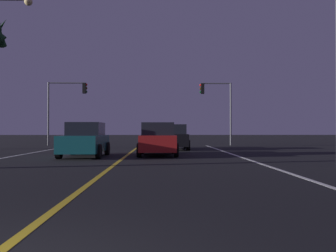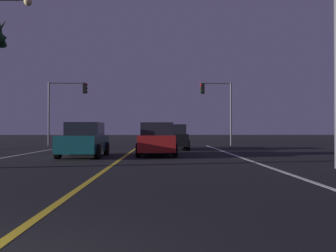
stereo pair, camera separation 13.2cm
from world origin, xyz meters
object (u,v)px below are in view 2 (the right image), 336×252
at_px(car_lead_same_lane, 157,140).
at_px(car_oncoming, 84,140).
at_px(car_ahead_far, 173,137).
at_px(street_lamp_right_near, 321,27).
at_px(traffic_light_near_right, 216,99).
at_px(traffic_light_near_left, 68,98).

height_order(car_lead_same_lane, car_oncoming, same).
relative_size(car_ahead_far, street_lamp_right_near, 0.57).
distance_m(car_ahead_far, traffic_light_near_right, 8.27).
height_order(car_ahead_far, car_oncoming, same).
bearing_deg(car_ahead_far, car_lead_same_lane, 169.98).
distance_m(car_ahead_far, street_lamp_right_near, 13.93).
bearing_deg(car_ahead_far, traffic_light_near_right, -30.84).
relative_size(car_ahead_far, car_oncoming, 1.00).
height_order(traffic_light_near_right, traffic_light_near_left, traffic_light_near_left).
bearing_deg(car_oncoming, traffic_light_near_left, -162.24).
bearing_deg(car_lead_same_lane, car_ahead_far, -10.02).
distance_m(car_lead_same_lane, street_lamp_right_near, 9.65).
bearing_deg(car_oncoming, car_lead_same_lane, 104.31).
distance_m(car_lead_same_lane, car_oncoming, 3.70).
xyz_separation_m(car_oncoming, street_lamp_right_near, (9.31, -5.72, 4.04)).
xyz_separation_m(traffic_light_near_right, street_lamp_right_near, (0.77, -19.04, 0.86)).
xyz_separation_m(car_oncoming, traffic_light_near_right, (8.54, 13.32, 3.18)).
distance_m(traffic_light_near_left, street_lamp_right_near, 23.39).
bearing_deg(street_lamp_right_near, car_oncoming, -31.57).
height_order(traffic_light_near_right, street_lamp_right_near, street_lamp_right_near).
distance_m(car_oncoming, traffic_light_near_right, 16.14).
distance_m(car_lead_same_lane, traffic_light_near_left, 15.03).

